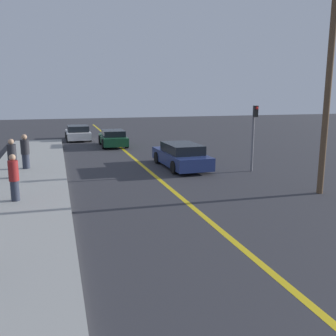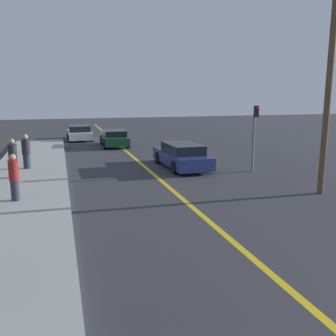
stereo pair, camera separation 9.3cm
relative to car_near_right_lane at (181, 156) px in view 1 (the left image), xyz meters
name	(u,v)px [view 1 (the left image)]	position (x,y,z in m)	size (l,w,h in m)	color
road_center_line	(150,172)	(-1.85, -0.59, -0.63)	(0.20, 60.00, 0.01)	gold
sidewalk_left	(23,188)	(-7.70, -2.62, -0.56)	(3.55, 31.93, 0.16)	#9E9E99
car_near_right_lane	(181,156)	(0.00, 0.00, 0.00)	(2.03, 4.82, 1.30)	navy
car_ahead_center	(113,138)	(-2.28, 9.11, -0.03)	(1.94, 4.13, 1.21)	#144728
car_far_distant	(78,133)	(-4.56, 13.72, -0.04)	(2.05, 4.17, 1.23)	silver
pedestrian_mid_group	(14,178)	(-7.76, -4.78, 0.36)	(0.34, 0.34, 1.66)	#282D3D
pedestrian_far_standing	(12,159)	(-8.20, -0.88, 0.40)	(0.38, 0.38, 1.76)	#282D3D
pedestrian_by_sign	(25,152)	(-7.82, 1.24, 0.38)	(0.42, 0.42, 1.73)	#282D3D
traffic_light	(254,131)	(3.12, -1.98, 1.43)	(0.18, 0.40, 3.29)	slate
utility_pole	(328,91)	(3.61, -6.50, 3.34)	(0.24, 0.24, 7.95)	brown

